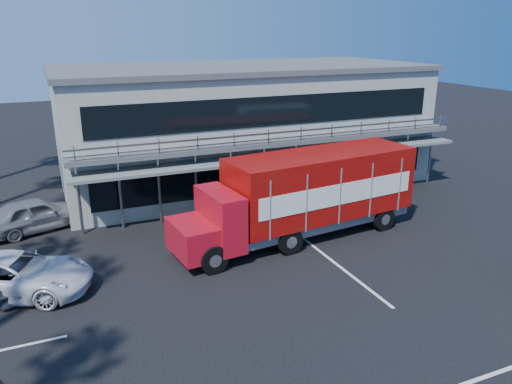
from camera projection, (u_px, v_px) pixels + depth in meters
name	position (u px, v px, depth m)	size (l,w,h in m)	color
ground	(316.00, 293.00, 18.64)	(120.00, 120.00, 0.00)	black
building	(242.00, 124.00, 31.66)	(22.40, 12.00, 7.30)	gray
red_truck	(306.00, 193.00, 23.06)	(12.11, 4.11, 4.00)	#AD0E1C
parked_car_c	(14.00, 275.00, 18.39)	(2.57, 5.58, 1.55)	white
parked_car_e	(36.00, 214.00, 24.25)	(1.94, 4.82, 1.64)	slate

